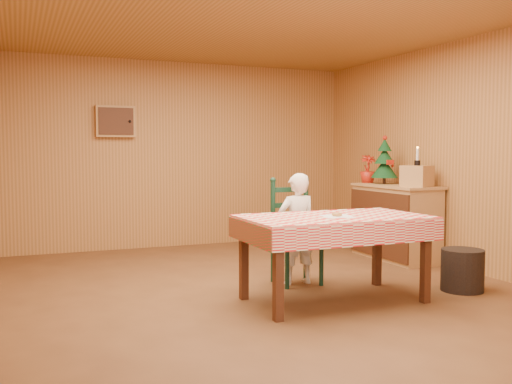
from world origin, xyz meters
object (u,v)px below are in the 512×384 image
(dining_table, at_px, (334,225))
(seated_child, at_px, (297,229))
(ladder_chair, at_px, (294,234))
(shelf_unit, at_px, (395,222))
(storage_bin, at_px, (462,270))
(crate, at_px, (417,176))
(christmas_tree, at_px, (384,162))

(dining_table, bearing_deg, seated_child, 90.00)
(ladder_chair, xyz_separation_m, shelf_unit, (1.74, 0.68, -0.04))
(storage_bin, bearing_deg, crate, 71.29)
(crate, bearing_deg, christmas_tree, 90.00)
(dining_table, height_order, ladder_chair, ladder_chair)
(seated_child, bearing_deg, crate, -169.11)
(seated_child, height_order, christmas_tree, christmas_tree)
(ladder_chair, relative_size, christmas_tree, 1.74)
(ladder_chair, bearing_deg, crate, 9.08)
(shelf_unit, distance_m, crate, 0.71)
(seated_child, distance_m, shelf_unit, 1.90)
(ladder_chair, xyz_separation_m, crate, (1.75, 0.28, 0.55))
(dining_table, xyz_separation_m, crate, (1.75, 1.07, 0.37))
(storage_bin, bearing_deg, shelf_unit, 75.96)
(ladder_chair, height_order, christmas_tree, christmas_tree)
(seated_child, bearing_deg, storage_bin, 146.47)
(dining_table, distance_m, crate, 2.08)
(dining_table, bearing_deg, ladder_chair, 90.00)
(ladder_chair, bearing_deg, storage_bin, -35.20)
(dining_table, height_order, storage_bin, dining_table)
(dining_table, relative_size, seated_child, 1.47)
(seated_child, distance_m, crate, 1.85)
(ladder_chair, relative_size, seated_child, 0.96)
(shelf_unit, bearing_deg, ladder_chair, -158.69)
(christmas_tree, bearing_deg, ladder_chair, -152.05)
(shelf_unit, bearing_deg, dining_table, -139.92)
(dining_table, xyz_separation_m, seated_child, (-0.00, 0.73, -0.13))
(christmas_tree, bearing_deg, seated_child, -150.62)
(seated_child, xyz_separation_m, christmas_tree, (1.75, 0.99, 0.65))
(storage_bin, bearing_deg, dining_table, 173.32)
(christmas_tree, xyz_separation_m, storage_bin, (-0.41, -1.87, -1.01))
(shelf_unit, height_order, storage_bin, shelf_unit)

